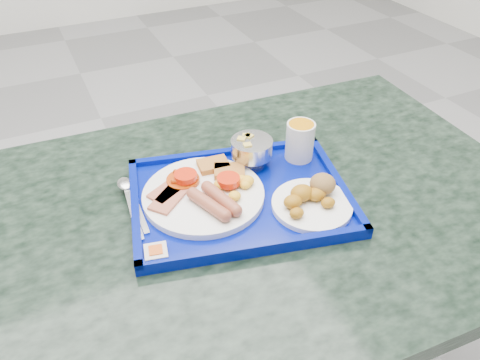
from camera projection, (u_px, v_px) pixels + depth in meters
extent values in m
plane|color=#949597|center=(176.00, 280.00, 1.76)|extent=(6.00, 6.00, 0.00)
cylinder|color=slate|center=(247.00, 318.00, 1.19)|extent=(0.11, 0.11, 0.69)
cube|color=black|center=(248.00, 211.00, 0.97)|extent=(1.25, 0.87, 0.04)
cube|color=#021187|center=(240.00, 198.00, 0.96)|extent=(0.49, 0.41, 0.01)
cube|color=#021187|center=(226.00, 152.00, 1.06)|extent=(0.43, 0.11, 0.01)
cube|color=#021187|center=(258.00, 246.00, 0.83)|extent=(0.43, 0.11, 0.01)
cube|color=#021187|center=(337.00, 180.00, 0.98)|extent=(0.09, 0.31, 0.01)
cube|color=#021187|center=(135.00, 208.00, 0.91)|extent=(0.09, 0.31, 0.01)
cylinder|color=white|center=(204.00, 195.00, 0.94)|extent=(0.25, 0.25, 0.01)
cube|color=#C0644D|center=(169.00, 190.00, 0.94)|extent=(0.09, 0.08, 0.01)
cube|color=#C0644D|center=(168.00, 199.00, 0.92)|extent=(0.09, 0.09, 0.01)
cylinder|color=#BD3F07|center=(183.00, 180.00, 0.96)|extent=(0.07, 0.07, 0.01)
sphere|color=#BD3F07|center=(195.00, 178.00, 0.96)|extent=(0.01, 0.01, 0.01)
sphere|color=#BD3F07|center=(184.00, 173.00, 0.97)|extent=(0.01, 0.01, 0.01)
sphere|color=#BD3F07|center=(176.00, 181.00, 0.95)|extent=(0.01, 0.01, 0.01)
sphere|color=#BD3F07|center=(179.00, 173.00, 0.97)|extent=(0.01, 0.01, 0.01)
sphere|color=#BD3F07|center=(183.00, 171.00, 0.97)|extent=(0.01, 0.01, 0.01)
sphere|color=#BD3F07|center=(190.00, 171.00, 0.98)|extent=(0.01, 0.01, 0.01)
sphere|color=#BD3F07|center=(186.00, 178.00, 0.96)|extent=(0.01, 0.01, 0.01)
sphere|color=#BD3F07|center=(185.00, 183.00, 0.94)|extent=(0.01, 0.01, 0.01)
sphere|color=#BD3F07|center=(175.00, 172.00, 0.97)|extent=(0.01, 0.01, 0.01)
sphere|color=#BD3F07|center=(173.00, 181.00, 0.95)|extent=(0.01, 0.01, 0.01)
sphere|color=#BD3F07|center=(182.00, 170.00, 0.98)|extent=(0.01, 0.01, 0.01)
sphere|color=#BD3F07|center=(179.00, 181.00, 0.95)|extent=(0.01, 0.01, 0.01)
sphere|color=#BD3F07|center=(179.00, 175.00, 0.97)|extent=(0.01, 0.01, 0.01)
sphere|color=#BD3F07|center=(190.00, 175.00, 0.96)|extent=(0.01, 0.01, 0.01)
sphere|color=#BD3F07|center=(193.00, 177.00, 0.96)|extent=(0.01, 0.01, 0.01)
sphere|color=#BD3F07|center=(178.00, 176.00, 0.96)|extent=(0.01, 0.01, 0.01)
sphere|color=#BD3F07|center=(194.00, 177.00, 0.96)|extent=(0.01, 0.01, 0.01)
cube|color=#B6702D|center=(213.00, 165.00, 1.00)|extent=(0.07, 0.05, 0.01)
cube|color=#B6702D|center=(229.00, 171.00, 0.98)|extent=(0.08, 0.07, 0.01)
cylinder|color=brown|center=(208.00, 204.00, 0.89)|extent=(0.05, 0.10, 0.02)
cylinder|color=brown|center=(221.00, 198.00, 0.90)|extent=(0.05, 0.10, 0.02)
ellipsoid|color=yellow|center=(225.00, 179.00, 0.96)|extent=(0.02, 0.02, 0.01)
ellipsoid|color=yellow|center=(220.00, 184.00, 0.94)|extent=(0.03, 0.03, 0.02)
ellipsoid|color=yellow|center=(245.00, 184.00, 0.95)|extent=(0.02, 0.02, 0.02)
ellipsoid|color=yellow|center=(247.00, 181.00, 0.95)|extent=(0.03, 0.03, 0.02)
ellipsoid|color=yellow|center=(241.00, 180.00, 0.96)|extent=(0.03, 0.03, 0.02)
ellipsoid|color=yellow|center=(234.00, 177.00, 0.97)|extent=(0.02, 0.02, 0.01)
ellipsoid|color=yellow|center=(238.00, 179.00, 0.96)|extent=(0.02, 0.02, 0.01)
ellipsoid|color=yellow|center=(234.00, 176.00, 0.97)|extent=(0.03, 0.03, 0.02)
ellipsoid|color=yellow|center=(235.00, 196.00, 0.92)|extent=(0.03, 0.03, 0.02)
cylinder|color=red|center=(186.00, 176.00, 0.95)|extent=(0.05, 0.05, 0.01)
cylinder|color=red|center=(228.00, 180.00, 0.94)|extent=(0.05, 0.05, 0.01)
cylinder|color=white|center=(312.00, 205.00, 0.92)|extent=(0.16, 0.16, 0.01)
ellipsoid|color=#A46913|center=(328.00, 203.00, 0.90)|extent=(0.03, 0.02, 0.02)
ellipsoid|color=#A46913|center=(317.00, 194.00, 0.92)|extent=(0.04, 0.03, 0.03)
ellipsoid|color=#A46913|center=(302.00, 193.00, 0.91)|extent=(0.05, 0.04, 0.03)
ellipsoid|color=#A46913|center=(293.00, 202.00, 0.90)|extent=(0.04, 0.03, 0.03)
ellipsoid|color=#A46913|center=(297.00, 213.00, 0.88)|extent=(0.03, 0.02, 0.02)
ellipsoid|color=olive|center=(323.00, 184.00, 0.93)|extent=(0.05, 0.05, 0.04)
cylinder|color=#B7B7B9|center=(251.00, 163.00, 1.04)|extent=(0.06, 0.06, 0.01)
cylinder|color=#B7B7B9|center=(251.00, 158.00, 1.03)|extent=(0.02, 0.02, 0.02)
cylinder|color=#B7B7B9|center=(252.00, 148.00, 1.01)|extent=(0.09, 0.09, 0.04)
cube|color=#F8D95E|center=(246.00, 137.00, 1.02)|extent=(0.02, 0.02, 0.01)
cube|color=#F8D95E|center=(247.00, 147.00, 0.99)|extent=(0.02, 0.02, 0.01)
cube|color=#F8D95E|center=(249.00, 138.00, 1.02)|extent=(0.02, 0.02, 0.01)
cube|color=#F8D95E|center=(241.00, 140.00, 1.01)|extent=(0.02, 0.02, 0.01)
cylinder|color=silver|center=(300.00, 141.00, 1.03)|extent=(0.06, 0.06, 0.09)
cylinder|color=orange|center=(301.00, 126.00, 1.01)|extent=(0.06, 0.06, 0.01)
cube|color=#B7B7B9|center=(139.00, 211.00, 0.91)|extent=(0.02, 0.14, 0.00)
ellipsoid|color=#B7B7B9|center=(125.00, 184.00, 0.97)|extent=(0.03, 0.05, 0.01)
cube|color=#B7B7B9|center=(132.00, 209.00, 0.92)|extent=(0.03, 0.19, 0.00)
cube|color=silver|center=(156.00, 253.00, 0.82)|extent=(0.05, 0.05, 0.01)
cube|color=#E35919|center=(156.00, 250.00, 0.81)|extent=(0.03, 0.03, 0.00)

